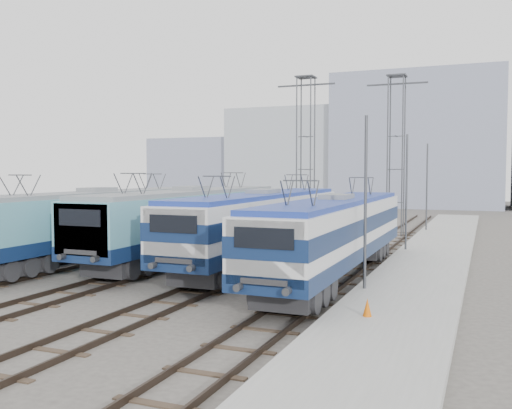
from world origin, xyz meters
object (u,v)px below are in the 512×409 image
at_px(locomotive_far_right, 335,230).
at_px(mast_mid, 406,195).
at_px(locomotive_center_right, 262,220).
at_px(catenary_tower_west, 306,148).
at_px(catenary_tower_east, 396,148).
at_px(locomotive_far_left, 95,219).
at_px(mast_front, 365,206).
at_px(safety_cone, 367,307).
at_px(mast_rear, 427,189).
at_px(locomotive_center_left, 190,217).

relative_size(locomotive_far_right, mast_mid, 2.54).
xyz_separation_m(locomotive_center_right, catenary_tower_west, (-2.25, 14.76, 4.31)).
xyz_separation_m(catenary_tower_west, catenary_tower_east, (6.50, 2.00, 0.00)).
distance_m(locomotive_far_left, mast_front, 15.75).
relative_size(locomotive_far_left, catenary_tower_west, 1.54).
distance_m(catenary_tower_west, safety_cone, 26.75).
xyz_separation_m(locomotive_center_right, mast_rear, (6.35, 18.76, 1.17)).
bearing_deg(locomotive_far_left, locomotive_center_left, 28.09).
bearing_deg(catenary_tower_west, mast_front, -66.73).
height_order(locomotive_center_right, mast_front, mast_front).
relative_size(mast_mid, safety_cone, 12.38).
bearing_deg(mast_mid, locomotive_center_right, -133.22).
height_order(locomotive_center_right, mast_rear, mast_rear).
xyz_separation_m(locomotive_center_left, mast_rear, (10.85, 18.28, 1.17)).
bearing_deg(safety_cone, mast_front, 102.47).
distance_m(mast_front, safety_cone, 5.23).
relative_size(mast_mid, mast_rear, 1.00).
distance_m(mast_rear, safety_cone, 28.41).
xyz_separation_m(locomotive_center_right, mast_front, (6.35, -5.24, 1.17)).
xyz_separation_m(locomotive_far_right, mast_mid, (1.85, 9.33, 1.23)).
relative_size(locomotive_far_right, mast_front, 2.54).
height_order(locomotive_center_right, safety_cone, locomotive_center_right).
distance_m(catenary_tower_east, safety_cone, 27.11).
relative_size(locomotive_far_right, catenary_tower_west, 1.48).
bearing_deg(mast_front, mast_mid, 90.00).
bearing_deg(locomotive_far_right, catenary_tower_east, 90.74).
bearing_deg(mast_rear, locomotive_center_left, -120.70).
height_order(locomotive_center_right, catenary_tower_east, catenary_tower_east).
relative_size(locomotive_center_left, safety_cone, 33.15).
distance_m(locomotive_center_left, locomotive_far_right, 9.51).
bearing_deg(mast_front, locomotive_center_left, 152.19).
relative_size(catenary_tower_east, mast_rear, 1.71).
xyz_separation_m(catenary_tower_east, mast_mid, (2.10, -10.00, -3.14)).
relative_size(locomotive_far_left, catenary_tower_east, 1.54).
relative_size(mast_front, safety_cone, 12.38).
height_order(mast_mid, mast_rear, same).
bearing_deg(mast_rear, mast_mid, -90.00).
distance_m(locomotive_center_right, catenary_tower_west, 15.54).
height_order(mast_front, safety_cone, mast_front).
bearing_deg(locomotive_center_right, catenary_tower_west, 98.67).
height_order(locomotive_center_right, mast_mid, mast_mid).
bearing_deg(safety_cone, locomotive_center_left, 139.78).
bearing_deg(catenary_tower_east, locomotive_far_left, -125.35).
distance_m(locomotive_far_left, catenary_tower_west, 18.51).
xyz_separation_m(locomotive_center_left, mast_mid, (10.85, 6.28, 1.17)).
distance_m(mast_front, mast_rear, 24.00).
height_order(catenary_tower_west, mast_rear, catenary_tower_west).
xyz_separation_m(locomotive_far_left, locomotive_far_right, (13.50, -0.66, -0.02)).
distance_m(locomotive_far_left, mast_rear, 25.78).
distance_m(catenary_tower_west, mast_front, 22.00).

